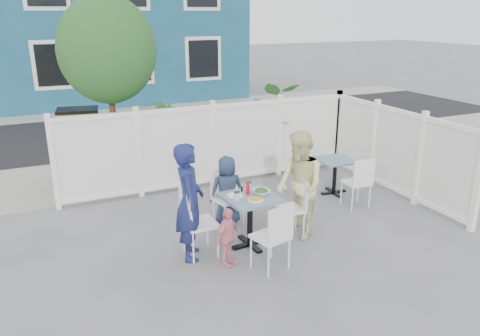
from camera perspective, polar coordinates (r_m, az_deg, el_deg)
name	(u,v)px	position (r m, az deg, el deg)	size (l,w,h in m)	color
ground	(265,235)	(7.26, 3.10, -8.19)	(80.00, 80.00, 0.00)	slate
near_sidewalk	(187,165)	(10.52, -6.49, 0.37)	(24.00, 2.60, 0.01)	gray
street	(147,129)	(13.96, -11.29, 4.66)	(24.00, 5.00, 0.01)	black
far_sidewalk	(125,110)	(16.93, -13.81, 6.89)	(24.00, 1.60, 0.01)	gray
building	(88,19)	(19.89, -17.99, 16.92)	(11.00, 6.00, 6.00)	navy
fence_back	(213,147)	(9.06, -3.27, 2.63)	(5.86, 0.08, 1.60)	white
fence_right	(395,153)	(9.09, 18.40, 1.75)	(0.08, 3.66, 1.60)	white
tree	(107,50)	(9.17, -15.87, 13.66)	(1.80, 1.62, 3.59)	#382316
utility_cabinet	(81,144)	(10.10, -18.80, 2.73)	(0.74, 0.53, 1.37)	gold
potted_shrub_a	(172,141)	(9.51, -8.24, 3.26)	(0.88, 0.88, 1.57)	#1D4820
potted_shrub_b	(281,127)	(10.33, 4.97, 4.98)	(1.54, 1.34, 1.71)	#1D4820
main_table	(250,208)	(6.71, 1.23, -4.86)	(0.79, 0.79, 0.77)	#406575
spare_table	(335,167)	(8.86, 11.53, 0.13)	(0.69, 0.69, 0.68)	#406575
chair_left	(194,218)	(6.47, -5.60, -6.13)	(0.44, 0.46, 0.98)	white
chair_right	(295,203)	(7.11, 6.72, -4.23)	(0.47, 0.48, 0.90)	white
chair_back	(225,193)	(7.44, -1.78, -3.03)	(0.48, 0.47, 0.91)	white
chair_near	(275,233)	(6.11, 4.26, -7.86)	(0.52, 0.51, 0.94)	white
chair_spare	(359,179)	(8.27, 14.35, -1.33)	(0.43, 0.42, 0.91)	white
man	(189,202)	(6.36, -6.19, -4.13)	(0.60, 0.39, 1.64)	navy
woman	(299,185)	(7.00, 7.26, -2.11)	(0.79, 0.61, 1.62)	#DAD352
boy	(227,190)	(7.46, -1.58, -2.72)	(0.55, 0.36, 1.12)	#21304B
toddler	(227,237)	(6.28, -1.57, -8.44)	(0.48, 0.20, 0.83)	pink
plate_main	(255,200)	(6.51, 1.89, -3.88)	(0.22, 0.22, 0.01)	white
plate_side	(235,195)	(6.65, -0.61, -3.37)	(0.24, 0.24, 0.02)	white
salad_bowl	(261,192)	(6.72, 2.61, -2.95)	(0.25, 0.25, 0.06)	white
coffee_cup_a	(237,196)	(6.49, -0.38, -3.47)	(0.07, 0.07, 0.11)	beige
coffee_cup_b	(248,187)	(6.81, 1.04, -2.33)	(0.08, 0.08, 0.12)	beige
ketchup_bottle	(248,189)	(6.68, 0.97, -2.58)	(0.05, 0.05, 0.16)	#B70B1F
salt_shaker	(237,189)	(6.80, -0.39, -2.59)	(0.03, 0.03, 0.07)	white
pepper_shaker	(242,189)	(6.82, 0.22, -2.57)	(0.03, 0.03, 0.07)	black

